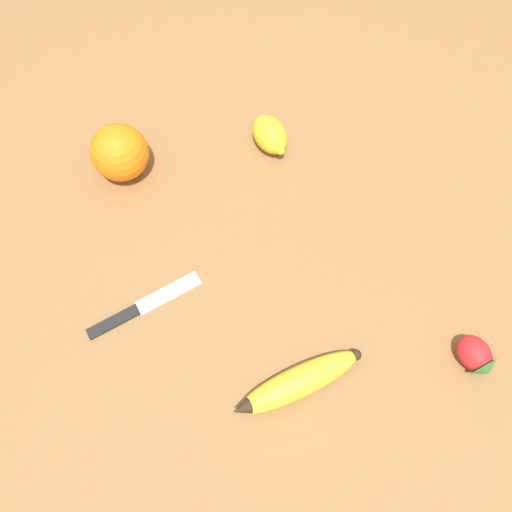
{
  "coord_description": "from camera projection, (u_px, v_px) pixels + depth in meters",
  "views": [
    {
      "loc": [
        -0.24,
        0.06,
        0.66
      ],
      "look_at": [
        0.04,
        0.02,
        0.03
      ],
      "focal_mm": 35.0,
      "sensor_mm": 36.0,
      "label": 1
    }
  ],
  "objects": [
    {
      "name": "ground_plane",
      "position": [
        273.0,
        290.0,
        0.7
      ],
      "size": [
        3.0,
        3.0,
        0.0
      ],
      "primitive_type": "plane",
      "color": "olive"
    },
    {
      "name": "orange",
      "position": [
        120.0,
        152.0,
        0.75
      ],
      "size": [
        0.09,
        0.09,
        0.09
      ],
      "color": "orange",
      "rests_on": "ground_plane"
    },
    {
      "name": "paring_knife",
      "position": [
        140.0,
        307.0,
        0.69
      ],
      "size": [
        0.08,
        0.16,
        0.01
      ],
      "rotation": [
        0.0,
        0.0,
        3.52
      ],
      "color": "silver",
      "rests_on": "ground_plane"
    },
    {
      "name": "lemon",
      "position": [
        270.0,
        135.0,
        0.79
      ],
      "size": [
        0.08,
        0.07,
        0.05
      ],
      "rotation": [
        0.0,
        0.0,
        3.49
      ],
      "color": "yellow",
      "rests_on": "ground_plane"
    },
    {
      "name": "banana",
      "position": [
        298.0,
        383.0,
        0.63
      ],
      "size": [
        0.08,
        0.18,
        0.04
      ],
      "rotation": [
        0.0,
        0.0,
        1.85
      ],
      "color": "yellow",
      "rests_on": "ground_plane"
    },
    {
      "name": "strawberry",
      "position": [
        476.0,
        356.0,
        0.64
      ],
      "size": [
        0.06,
        0.05,
        0.04
      ],
      "rotation": [
        0.0,
        0.0,
        3.47
      ],
      "color": "red",
      "rests_on": "ground_plane"
    }
  ]
}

